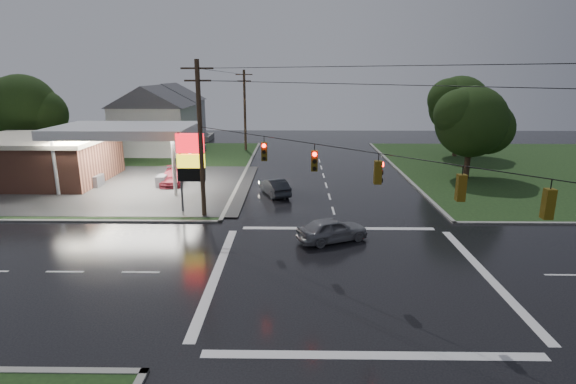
{
  "coord_description": "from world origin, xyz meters",
  "views": [
    {
      "loc": [
        -2.95,
        -21.51,
        10.11
      ],
      "look_at": [
        -3.35,
        5.2,
        3.0
      ],
      "focal_mm": 28.0,
      "sensor_mm": 36.0,
      "label": 1
    }
  ],
  "objects_px": {
    "utility_pole_nw": "(201,138)",
    "house_near": "(154,119)",
    "tree_nw_behind": "(25,108)",
    "tree_ne_near": "(473,122)",
    "car_pump": "(173,177)",
    "car_north": "(275,187)",
    "pylon_sign": "(191,159)",
    "gas_station": "(53,156)",
    "tree_ne_far": "(460,106)",
    "car_crossing": "(332,229)",
    "house_far": "(171,111)",
    "utility_pole_n": "(245,109)"
  },
  "relations": [
    {
      "from": "house_near",
      "to": "utility_pole_nw",
      "type": "bearing_deg",
      "value": -66.63
    },
    {
      "from": "pylon_sign",
      "to": "utility_pole_n",
      "type": "xyz_separation_m",
      "value": [
        1.0,
        27.5,
        1.46
      ]
    },
    {
      "from": "gas_station",
      "to": "car_crossing",
      "type": "xyz_separation_m",
      "value": [
        25.06,
        -15.03,
        -1.79
      ]
    },
    {
      "from": "utility_pole_n",
      "to": "tree_ne_near",
      "type": "xyz_separation_m",
      "value": [
        23.64,
        -16.01,
        0.09
      ]
    },
    {
      "from": "pylon_sign",
      "to": "gas_station",
      "type": "bearing_deg",
      "value": 148.78
    },
    {
      "from": "house_near",
      "to": "car_pump",
      "type": "relative_size",
      "value": 2.27
    },
    {
      "from": "tree_ne_near",
      "to": "gas_station",
      "type": "bearing_deg",
      "value": -176.7
    },
    {
      "from": "tree_nw_behind",
      "to": "car_pump",
      "type": "height_order",
      "value": "tree_nw_behind"
    },
    {
      "from": "tree_nw_behind",
      "to": "tree_ne_near",
      "type": "xyz_separation_m",
      "value": [
        47.98,
        -8.0,
        -0.62
      ]
    },
    {
      "from": "utility_pole_nw",
      "to": "tree_nw_behind",
      "type": "xyz_separation_m",
      "value": [
        -24.34,
        20.49,
        0.46
      ]
    },
    {
      "from": "pylon_sign",
      "to": "tree_ne_far",
      "type": "relative_size",
      "value": 0.61
    },
    {
      "from": "gas_station",
      "to": "tree_nw_behind",
      "type": "xyz_separation_m",
      "value": [
        -8.17,
        10.29,
        3.63
      ]
    },
    {
      "from": "house_near",
      "to": "car_north",
      "type": "xyz_separation_m",
      "value": [
        16.31,
        -20.49,
        -3.69
      ]
    },
    {
      "from": "utility_pole_n",
      "to": "car_pump",
      "type": "bearing_deg",
      "value": -104.39
    },
    {
      "from": "tree_ne_far",
      "to": "tree_nw_behind",
      "type": "bearing_deg",
      "value": -175.51
    },
    {
      "from": "tree_ne_far",
      "to": "car_crossing",
      "type": "xyz_separation_m",
      "value": [
        -17.76,
        -29.32,
        -5.42
      ]
    },
    {
      "from": "gas_station",
      "to": "house_near",
      "type": "distance_m",
      "value": 17.07
    },
    {
      "from": "house_far",
      "to": "car_pump",
      "type": "bearing_deg",
      "value": -75.2
    },
    {
      "from": "gas_station",
      "to": "tree_nw_behind",
      "type": "relative_size",
      "value": 2.62
    },
    {
      "from": "house_near",
      "to": "tree_ne_far",
      "type": "distance_m",
      "value": 38.19
    },
    {
      "from": "tree_nw_behind",
      "to": "car_north",
      "type": "distance_m",
      "value": 33.05
    },
    {
      "from": "utility_pole_n",
      "to": "house_far",
      "type": "distance_m",
      "value": 16.0
    },
    {
      "from": "pylon_sign",
      "to": "car_pump",
      "type": "bearing_deg",
      "value": 113.84
    },
    {
      "from": "utility_pole_nw",
      "to": "utility_pole_n",
      "type": "height_order",
      "value": "utility_pole_nw"
    },
    {
      "from": "house_far",
      "to": "pylon_sign",
      "type": "bearing_deg",
      "value": -73.02
    },
    {
      "from": "gas_station",
      "to": "tree_ne_near",
      "type": "distance_m",
      "value": 40.0
    },
    {
      "from": "house_far",
      "to": "car_pump",
      "type": "relative_size",
      "value": 2.27
    },
    {
      "from": "pylon_sign",
      "to": "car_crossing",
      "type": "distance_m",
      "value": 11.93
    },
    {
      "from": "tree_ne_near",
      "to": "tree_ne_far",
      "type": "xyz_separation_m",
      "value": [
        3.01,
        12.0,
        0.62
      ]
    },
    {
      "from": "utility_pole_nw",
      "to": "car_pump",
      "type": "height_order",
      "value": "utility_pole_nw"
    },
    {
      "from": "pylon_sign",
      "to": "car_crossing",
      "type": "height_order",
      "value": "pylon_sign"
    },
    {
      "from": "car_crossing",
      "to": "car_pump",
      "type": "height_order",
      "value": "car_crossing"
    },
    {
      "from": "gas_station",
      "to": "house_near",
      "type": "height_order",
      "value": "house_near"
    },
    {
      "from": "utility_pole_n",
      "to": "house_near",
      "type": "height_order",
      "value": "utility_pole_n"
    },
    {
      "from": "utility_pole_n",
      "to": "tree_ne_far",
      "type": "relative_size",
      "value": 1.07
    },
    {
      "from": "gas_station",
      "to": "tree_nw_behind",
      "type": "distance_m",
      "value": 13.63
    },
    {
      "from": "utility_pole_nw",
      "to": "house_near",
      "type": "height_order",
      "value": "utility_pole_nw"
    },
    {
      "from": "house_far",
      "to": "car_crossing",
      "type": "bearing_deg",
      "value": -63.78
    },
    {
      "from": "gas_station",
      "to": "car_crossing",
      "type": "height_order",
      "value": "gas_station"
    },
    {
      "from": "gas_station",
      "to": "tree_ne_far",
      "type": "relative_size",
      "value": 2.67
    },
    {
      "from": "car_north",
      "to": "tree_nw_behind",
      "type": "bearing_deg",
      "value": -47.99
    },
    {
      "from": "car_crossing",
      "to": "tree_ne_far",
      "type": "bearing_deg",
      "value": -55.78
    },
    {
      "from": "car_north",
      "to": "car_crossing",
      "type": "xyz_separation_m",
      "value": [
        4.03,
        -10.84,
        0.04
      ]
    },
    {
      "from": "car_north",
      "to": "car_pump",
      "type": "bearing_deg",
      "value": -42.3
    },
    {
      "from": "pylon_sign",
      "to": "car_north",
      "type": "height_order",
      "value": "pylon_sign"
    },
    {
      "from": "house_near",
      "to": "car_pump",
      "type": "distance_m",
      "value": 18.46
    },
    {
      "from": "tree_ne_near",
      "to": "car_pump",
      "type": "distance_m",
      "value": 29.02
    },
    {
      "from": "utility_pole_nw",
      "to": "tree_ne_far",
      "type": "height_order",
      "value": "utility_pole_nw"
    },
    {
      "from": "utility_pole_nw",
      "to": "house_far",
      "type": "xyz_separation_m",
      "value": [
        -12.45,
        38.5,
        -1.32
      ]
    },
    {
      "from": "house_near",
      "to": "car_pump",
      "type": "xyz_separation_m",
      "value": [
        6.62,
        -16.83,
        -3.7
      ]
    }
  ]
}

